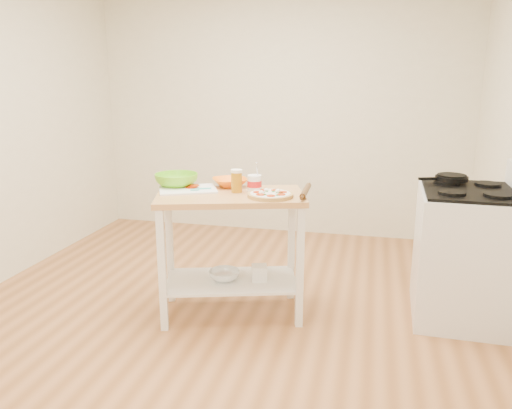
{
  "coord_description": "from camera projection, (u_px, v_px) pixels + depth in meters",
  "views": [
    {
      "loc": [
        1.01,
        -3.1,
        1.68
      ],
      "look_at": [
        0.25,
        0.1,
        0.84
      ],
      "focal_mm": 35.0,
      "sensor_mm": 36.0,
      "label": 1
    }
  ],
  "objects": [
    {
      "name": "room_shell",
      "position": [
        215.0,
        131.0,
        3.23
      ],
      "size": [
        4.04,
        4.54,
        2.74
      ],
      "color": "#B27341",
      "rests_on": "ground"
    },
    {
      "name": "prep_island",
      "position": [
        231.0,
        230.0,
        3.53
      ],
      "size": [
        1.13,
        0.82,
        0.9
      ],
      "rotation": [
        0.0,
        0.0,
        0.29
      ],
      "color": "tan",
      "rests_on": "ground"
    },
    {
      "name": "gas_stove",
      "position": [
        464.0,
        254.0,
        3.52
      ],
      "size": [
        0.66,
        0.77,
        1.11
      ],
      "rotation": [
        0.0,
        0.0,
        -0.03
      ],
      "color": "silver",
      "rests_on": "ground"
    },
    {
      "name": "skillet",
      "position": [
        451.0,
        178.0,
        3.62
      ],
      "size": [
        0.35,
        0.23,
        0.03
      ],
      "rotation": [
        0.0,
        0.0,
        0.33
      ],
      "color": "black",
      "rests_on": "gas_stove"
    },
    {
      "name": "pizza",
      "position": [
        270.0,
        195.0,
        3.37
      ],
      "size": [
        0.31,
        0.31,
        0.05
      ],
      "rotation": [
        0.0,
        0.0,
        0.22
      ],
      "color": "tan",
      "rests_on": "prep_island"
    },
    {
      "name": "cutting_board",
      "position": [
        187.0,
        189.0,
        3.58
      ],
      "size": [
        0.49,
        0.44,
        0.04
      ],
      "rotation": [
        0.0,
        0.0,
        0.44
      ],
      "color": "white",
      "rests_on": "prep_island"
    },
    {
      "name": "spatula",
      "position": [
        200.0,
        189.0,
        3.54
      ],
      "size": [
        0.14,
        0.11,
        0.01
      ],
      "rotation": [
        0.0,
        0.0,
        0.42
      ],
      "color": "#47C1B6",
      "rests_on": "cutting_board"
    },
    {
      "name": "knife",
      "position": [
        176.0,
        183.0,
        3.72
      ],
      "size": [
        0.27,
        0.05,
        0.01
      ],
      "rotation": [
        0.0,
        0.0,
        0.06
      ],
      "color": "silver",
      "rests_on": "cutting_board"
    },
    {
      "name": "orange_bowl",
      "position": [
        230.0,
        182.0,
        3.7
      ],
      "size": [
        0.35,
        0.35,
        0.06
      ],
      "primitive_type": "imported",
      "rotation": [
        0.0,
        0.0,
        0.58
      ],
      "color": "orange",
      "rests_on": "prep_island"
    },
    {
      "name": "green_bowl",
      "position": [
        176.0,
        180.0,
        3.68
      ],
      "size": [
        0.33,
        0.33,
        0.1
      ],
      "primitive_type": "imported",
      "rotation": [
        0.0,
        0.0,
        0.05
      ],
      "color": "#68C219",
      "rests_on": "prep_island"
    },
    {
      "name": "beer_pint",
      "position": [
        237.0,
        181.0,
        3.5
      ],
      "size": [
        0.08,
        0.08,
        0.16
      ],
      "color": "#A96F0D",
      "rests_on": "prep_island"
    },
    {
      "name": "yogurt_tub",
      "position": [
        254.0,
        184.0,
        3.5
      ],
      "size": [
        0.1,
        0.1,
        0.22
      ],
      "color": "white",
      "rests_on": "prep_island"
    },
    {
      "name": "rolling_pin",
      "position": [
        306.0,
        191.0,
        3.45
      ],
      "size": [
        0.05,
        0.36,
        0.04
      ],
      "primitive_type": "cylinder",
      "rotation": [
        1.57,
        0.0,
        0.02
      ],
      "color": "#512F12",
      "rests_on": "prep_island"
    },
    {
      "name": "shelf_glass_bowl",
      "position": [
        224.0,
        275.0,
        3.61
      ],
      "size": [
        0.3,
        0.3,
        0.07
      ],
      "primitive_type": "imported",
      "rotation": [
        0.0,
        0.0,
        0.42
      ],
      "color": "silver",
      "rests_on": "prep_island"
    },
    {
      "name": "shelf_bin",
      "position": [
        259.0,
        273.0,
        3.61
      ],
      "size": [
        0.13,
        0.13,
        0.11
      ],
      "primitive_type": "cube",
      "rotation": [
        0.0,
        0.0,
        0.29
      ],
      "color": "white",
      "rests_on": "prep_island"
    }
  ]
}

